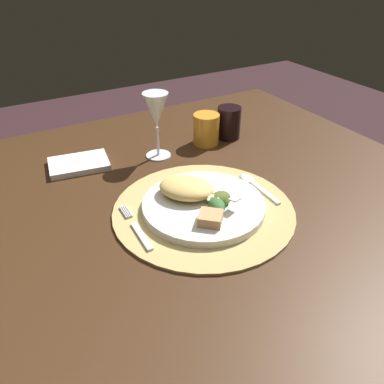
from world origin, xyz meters
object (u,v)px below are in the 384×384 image
object	(u,v)px
napkin	(79,164)
amber_tumbler	(206,129)
wine_glass	(156,113)
dinner_plate	(204,205)
spoon	(253,183)
dark_tumbler	(229,123)
dining_table	(206,232)
fork	(137,229)

from	to	relation	value
napkin	amber_tumbler	distance (m)	0.36
napkin	wine_glass	bearing A→B (deg)	-13.29
napkin	dinner_plate	bearing A→B (deg)	-61.40
wine_glass	amber_tumbler	distance (m)	0.17
spoon	dark_tumbler	world-z (taller)	dark_tumbler
dining_table	wine_glass	xyz separation A→B (m)	(-0.02, 0.22, 0.23)
fork	wine_glass	bearing A→B (deg)	57.19
spoon	amber_tumbler	xyz separation A→B (m)	(0.02, 0.25, 0.03)
napkin	amber_tumbler	bearing A→B (deg)	-6.93
fork	napkin	distance (m)	0.32
wine_glass	dark_tumbler	world-z (taller)	wine_glass
dark_tumbler	spoon	bearing A→B (deg)	-111.80
dining_table	napkin	world-z (taller)	napkin
fork	spoon	world-z (taller)	spoon
dining_table	dark_tumbler	distance (m)	0.35
dinner_plate	fork	distance (m)	0.15
dining_table	dark_tumbler	world-z (taller)	dark_tumbler
wine_glass	dining_table	bearing A→B (deg)	-86.02
napkin	spoon	bearing A→B (deg)	-41.91
spoon	wine_glass	world-z (taller)	wine_glass
dinner_plate	napkin	size ratio (longest dim) A/B	1.77
spoon	amber_tumbler	size ratio (longest dim) A/B	1.66
dinner_plate	fork	xyz separation A→B (m)	(-0.15, 0.00, -0.01)
fork	napkin	size ratio (longest dim) A/B	1.08
dining_table	amber_tumbler	size ratio (longest dim) A/B	13.23
dining_table	amber_tumbler	xyz separation A→B (m)	(0.14, 0.23, 0.15)
wine_glass	dark_tumbler	size ratio (longest dim) A/B	1.89
spoon	wine_glass	size ratio (longest dim) A/B	0.82
fork	wine_glass	xyz separation A→B (m)	(0.18, 0.27, 0.11)
fork	spoon	distance (m)	0.31
fork	amber_tumbler	world-z (taller)	amber_tumbler
spoon	napkin	xyz separation A→B (m)	(-0.33, 0.30, -0.00)
dining_table	amber_tumbler	world-z (taller)	amber_tumbler
fork	amber_tumbler	xyz separation A→B (m)	(0.33, 0.28, 0.03)
dark_tumbler	napkin	bearing A→B (deg)	174.63
fork	wine_glass	distance (m)	0.34
fork	spoon	size ratio (longest dim) A/B	1.11
dining_table	wine_glass	world-z (taller)	wine_glass
dinner_plate	napkin	bearing A→B (deg)	118.60
fork	napkin	xyz separation A→B (m)	(-0.03, 0.32, -0.00)
fork	spoon	bearing A→B (deg)	4.75
dinner_plate	dark_tumbler	world-z (taller)	dark_tumbler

